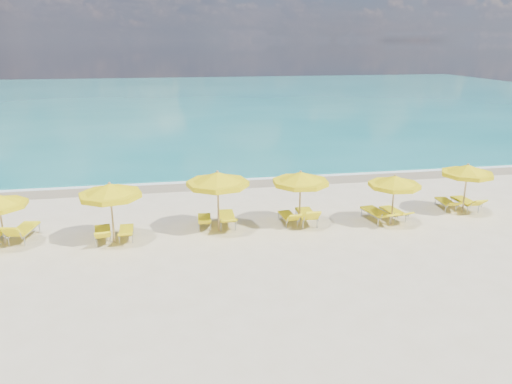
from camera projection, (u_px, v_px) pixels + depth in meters
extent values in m
plane|color=beige|center=(263.00, 231.00, 20.23)|extent=(120.00, 120.00, 0.00)
cube|color=#167D7C|center=(192.00, 99.00, 65.39)|extent=(120.00, 80.00, 0.30)
cube|color=tan|center=(236.00, 182.00, 27.20)|extent=(120.00, 2.60, 0.01)
cube|color=white|center=(234.00, 178.00, 27.95)|extent=(120.00, 1.20, 0.03)
cube|color=white|center=(133.00, 150.00, 35.18)|extent=(14.00, 0.36, 0.05)
cube|color=white|center=(298.00, 128.00, 44.21)|extent=(18.00, 0.30, 0.05)
cylinder|color=tan|center=(2.00, 221.00, 18.42)|extent=(0.06, 0.06, 1.99)
cylinder|color=tan|center=(112.00, 214.00, 18.78)|extent=(0.07, 0.07, 2.29)
cone|color=yellow|center=(110.00, 189.00, 18.50)|extent=(2.69, 2.69, 0.46)
cylinder|color=yellow|center=(110.00, 195.00, 18.57)|extent=(2.71, 2.71, 0.18)
sphere|color=tan|center=(109.00, 183.00, 18.44)|extent=(0.10, 0.10, 0.10)
cylinder|color=tan|center=(218.00, 202.00, 19.87)|extent=(0.08, 0.08, 2.43)
cone|color=yellow|center=(218.00, 178.00, 19.57)|extent=(2.85, 2.85, 0.49)
cylinder|color=yellow|center=(218.00, 184.00, 19.64)|extent=(2.88, 2.88, 0.19)
sphere|color=tan|center=(217.00, 172.00, 19.50)|extent=(0.11, 0.11, 0.11)
cylinder|color=tan|center=(300.00, 199.00, 20.53)|extent=(0.07, 0.07, 2.27)
cone|color=yellow|center=(301.00, 177.00, 20.25)|extent=(2.91, 2.91, 0.45)
cylinder|color=yellow|center=(300.00, 182.00, 20.32)|extent=(2.94, 2.94, 0.18)
sphere|color=tan|center=(301.00, 172.00, 20.19)|extent=(0.10, 0.10, 0.10)
cylinder|color=tan|center=(393.00, 201.00, 20.65)|extent=(0.06, 0.06, 2.08)
cone|color=yellow|center=(395.00, 180.00, 20.40)|extent=(2.65, 2.65, 0.42)
cylinder|color=yellow|center=(394.00, 185.00, 20.46)|extent=(2.67, 2.67, 0.17)
sphere|color=tan|center=(395.00, 175.00, 20.34)|extent=(0.09, 0.09, 0.09)
cylinder|color=tan|center=(465.00, 189.00, 22.08)|extent=(0.07, 0.07, 2.17)
cone|color=yellow|center=(468.00, 169.00, 21.82)|extent=(2.46, 2.46, 0.43)
cylinder|color=yellow|center=(467.00, 174.00, 21.88)|extent=(2.49, 2.49, 0.17)
sphere|color=tan|center=(468.00, 164.00, 21.75)|extent=(0.10, 0.10, 0.10)
cube|color=yellow|center=(24.00, 229.00, 19.31)|extent=(0.91, 1.55, 0.09)
cube|color=yellow|center=(12.00, 232.00, 18.32)|extent=(0.74, 0.66, 0.54)
cube|color=yellow|center=(103.00, 231.00, 19.19)|extent=(0.74, 1.36, 0.08)
cube|color=yellow|center=(103.00, 235.00, 18.32)|extent=(0.64, 0.62, 0.42)
cube|color=yellow|center=(126.00, 230.00, 19.41)|extent=(0.55, 1.18, 0.07)
cube|color=yellow|center=(125.00, 235.00, 18.60)|extent=(0.53, 0.54, 0.30)
cube|color=yellow|center=(204.00, 218.00, 20.66)|extent=(0.59, 1.20, 0.07)
cube|color=yellow|center=(205.00, 222.00, 19.84)|extent=(0.55, 0.54, 0.35)
cube|color=yellow|center=(227.00, 216.00, 20.77)|extent=(0.67, 1.43, 0.09)
cube|color=yellow|center=(229.00, 221.00, 19.78)|extent=(0.65, 0.67, 0.34)
cube|color=yellow|center=(288.00, 215.00, 21.00)|extent=(0.61, 1.22, 0.07)
cube|color=yellow|center=(294.00, 218.00, 20.20)|extent=(0.56, 0.51, 0.41)
cube|color=yellow|center=(306.00, 213.00, 21.05)|extent=(0.70, 1.46, 0.09)
cube|color=yellow|center=(312.00, 216.00, 20.06)|extent=(0.66, 0.58, 0.52)
cube|color=yellow|center=(375.00, 211.00, 21.30)|extent=(0.86, 1.49, 0.09)
cube|color=yellow|center=(389.00, 216.00, 20.36)|extent=(0.73, 0.74, 0.35)
cube|color=yellow|center=(392.00, 211.00, 21.54)|extent=(0.74, 1.31, 0.08)
cube|color=yellow|center=(405.00, 214.00, 20.71)|extent=(0.63, 0.64, 0.32)
cube|color=yellow|center=(445.00, 201.00, 22.87)|extent=(0.64, 1.22, 0.07)
cube|color=yellow|center=(454.00, 204.00, 22.03)|extent=(0.57, 0.58, 0.31)
cube|color=yellow|center=(464.00, 201.00, 22.79)|extent=(0.65, 1.36, 0.08)
cube|color=yellow|center=(478.00, 203.00, 21.87)|extent=(0.62, 0.58, 0.43)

